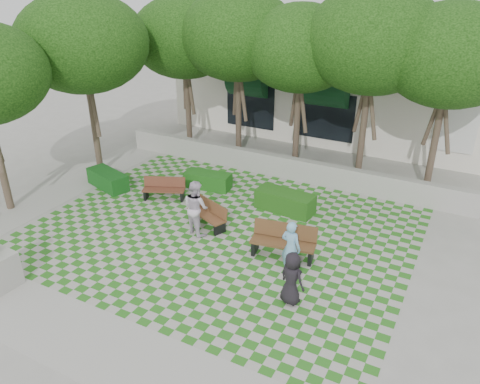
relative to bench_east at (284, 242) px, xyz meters
The scene contains 16 objects.
ground 2.53m from the bench_east, 162.21° to the right, with size 90.00×90.00×0.00m, color gray.
lawn 2.43m from the bench_east, behind, with size 12.00×12.00×0.00m, color #2B721E.
sidewalk_south 5.97m from the bench_east, 113.43° to the right, with size 16.00×2.00×0.01m, color #9E9B93.
sidewalk_west 9.58m from the bench_east, behind, with size 2.00×12.00×0.01m, color #9E9B93.
retaining_wall 5.93m from the bench_east, 113.49° to the left, with size 15.00×0.36×0.90m, color #9E9B93.
bench_east is the anchor object (origin of this frame).
bench_mid 3.02m from the bench_east, 169.64° to the left, with size 1.67×1.08×0.84m.
bench_west 5.67m from the bench_east, 164.87° to the left, with size 1.64×1.10×0.82m.
hedge_midright 2.91m from the bench_east, 111.94° to the left, with size 2.08×0.83×0.73m, color #1C4C14.
hedge_midleft 5.47m from the bench_east, 145.84° to the left, with size 1.81×0.72×0.63m, color #185015.
hedge_west 8.13m from the bench_east, behind, with size 1.89×0.76×0.66m, color #124516.
person_blue 0.93m from the bench_east, 54.42° to the right, with size 0.60×0.40×1.65m, color #7BB8E1.
person_dark 2.18m from the bench_east, 61.74° to the right, with size 0.72×0.47×1.48m, color black.
person_white 3.08m from the bench_east, behind, with size 0.89×0.70×1.84m, color silver.
tree_row 8.18m from the bench_east, 129.14° to the left, with size 17.70×13.40×7.41m.
building 13.55m from the bench_east, 96.13° to the left, with size 18.00×8.92×5.15m.
Camera 1 is at (6.79, -10.39, 7.91)m, focal length 35.00 mm.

